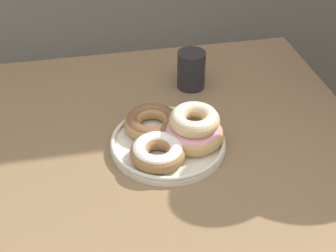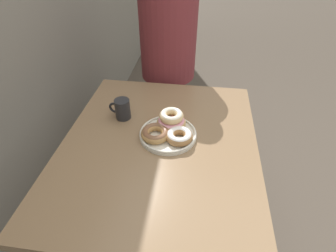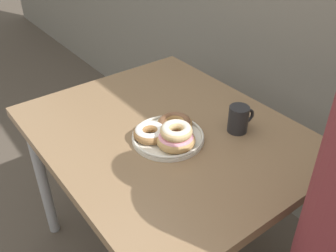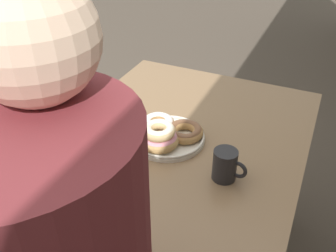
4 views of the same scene
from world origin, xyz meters
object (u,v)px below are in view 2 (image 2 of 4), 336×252
object	(u,v)px
person_figure	(168,57)
dining_table	(159,155)
coffee_mug	(122,109)
donut_plate	(169,129)

from	to	relation	value
person_figure	dining_table	bearing A→B (deg)	-175.19
coffee_mug	donut_plate	bearing A→B (deg)	-112.54
dining_table	coffee_mug	distance (m)	0.30
donut_plate	person_figure	size ratio (longest dim) A/B	0.19
donut_plate	person_figure	xyz separation A→B (m)	(0.72, 0.10, 0.02)
dining_table	person_figure	distance (m)	0.80
donut_plate	coffee_mug	bearing A→B (deg)	67.46
person_figure	donut_plate	bearing A→B (deg)	-171.97
dining_table	donut_plate	size ratio (longest dim) A/B	3.80
donut_plate	dining_table	bearing A→B (deg)	150.10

